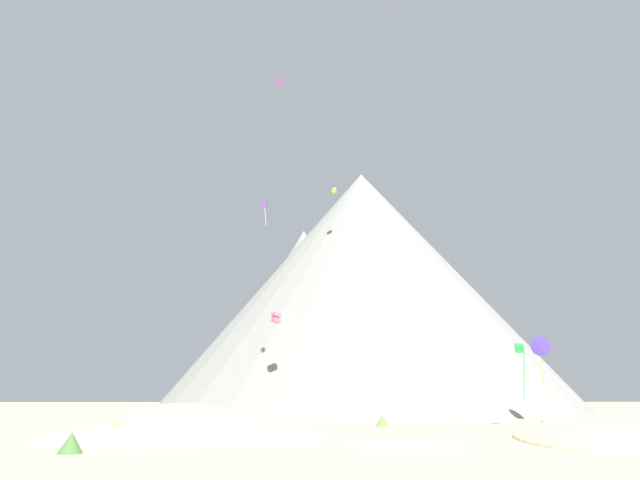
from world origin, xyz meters
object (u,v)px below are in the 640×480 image
object	(u,v)px
kite_magenta_high	(282,82)
kite_rainbow_low	(276,318)
bush_far_right	(625,430)
kite_indigo_low	(541,347)
bush_mid_center	(71,443)
bush_low_patch	(577,427)
bush_ridge_crest	(382,420)
rock_massif	(353,291)
bush_near_left	(543,424)
kite_lime_high	(334,190)
kite_violet_high	(265,205)
kite_blue_mid	(407,319)
kite_green_low	(520,350)

from	to	relation	value
kite_magenta_high	kite_rainbow_low	size ratio (longest dim) A/B	0.88
bush_far_right	kite_indigo_low	size ratio (longest dim) A/B	0.32
bush_mid_center	bush_low_patch	size ratio (longest dim) A/B	0.98
bush_ridge_crest	kite_magenta_high	xyz separation A→B (m)	(-10.10, 1.40, 36.30)
bush_mid_center	kite_indigo_low	xyz separation A→B (m)	(39.10, 33.44, 7.63)
rock_massif	kite_indigo_low	xyz separation A→B (m)	(17.55, -42.15, -14.22)
rock_massif	kite_magenta_high	world-z (taller)	rock_massif
bush_mid_center	bush_low_patch	world-z (taller)	bush_mid_center
bush_mid_center	rock_massif	size ratio (longest dim) A/B	0.01
rock_massif	kite_magenta_high	xyz separation A→B (m)	(-12.53, -50.50, 14.48)
bush_near_left	kite_rainbow_low	size ratio (longest dim) A/B	0.85
kite_lime_high	kite_indigo_low	xyz separation A→B (m)	(22.06, -25.69, -28.81)
kite_lime_high	kite_violet_high	bearing A→B (deg)	81.47
kite_magenta_high	kite_violet_high	xyz separation A→B (m)	(-4.09, 37.36, -1.56)
bush_low_patch	kite_violet_high	xyz separation A→B (m)	(-27.72, 48.55, 34.86)
bush_far_right	bush_ridge_crest	world-z (taller)	bush_ridge_crest
kite_violet_high	bush_near_left	bearing A→B (deg)	-47.32
bush_mid_center	kite_violet_high	size ratio (longest dim) A/B	0.29
bush_low_patch	bush_far_right	world-z (taller)	bush_low_patch
bush_ridge_crest	bush_far_right	bearing A→B (deg)	-37.90
rock_massif	kite_rainbow_low	distance (m)	38.16
bush_near_left	rock_massif	distance (m)	61.50
bush_mid_center	kite_blue_mid	distance (m)	70.98
bush_near_left	kite_indigo_low	world-z (taller)	kite_indigo_low
kite_magenta_high	kite_blue_mid	size ratio (longest dim) A/B	0.36
bush_mid_center	kite_indigo_low	size ratio (longest dim) A/B	0.22
bush_low_patch	kite_violet_high	world-z (taller)	kite_violet_high
bush_near_left	kite_rainbow_low	distance (m)	34.76
kite_rainbow_low	kite_green_low	size ratio (longest dim) A/B	0.28
kite_indigo_low	rock_massif	bearing A→B (deg)	134.54
bush_ridge_crest	kite_lime_high	distance (m)	50.85
bush_low_patch	kite_lime_high	bearing A→B (deg)	109.04
bush_far_right	kite_green_low	bearing A→B (deg)	103.79
kite_indigo_low	kite_magenta_high	distance (m)	42.41
bush_mid_center	kite_lime_high	distance (m)	71.51
bush_mid_center	kite_violet_high	world-z (taller)	kite_violet_high
bush_low_patch	kite_green_low	distance (m)	10.76
kite_lime_high	kite_green_low	distance (m)	49.75
bush_near_left	kite_rainbow_low	xyz separation A→B (m)	(-24.01, 22.09, 11.99)
bush_low_patch	kite_blue_mid	xyz separation A→B (m)	(-3.23, 48.98, 14.83)
bush_ridge_crest	kite_blue_mid	world-z (taller)	kite_blue_mid
bush_far_right	kite_violet_high	world-z (taller)	kite_violet_high
bush_mid_center	kite_violet_high	bearing A→B (deg)	85.49
bush_ridge_crest	kite_magenta_high	world-z (taller)	kite_magenta_high
bush_mid_center	bush_ridge_crest	bearing A→B (deg)	51.09
bush_mid_center	kite_blue_mid	xyz separation A→B (m)	(29.42, 62.88, 14.75)
bush_near_left	kite_indigo_low	bearing A→B (deg)	64.48
rock_massif	kite_violet_high	world-z (taller)	rock_massif
kite_violet_high	bush_far_right	bearing A→B (deg)	-49.16
bush_mid_center	bush_near_left	world-z (taller)	bush_mid_center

